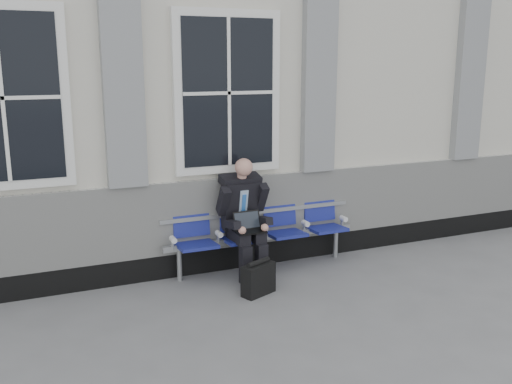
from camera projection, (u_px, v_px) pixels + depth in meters
name	position (u px, v px, depth m)	size (l,w,h in m)	color
ground	(247.00, 318.00, 5.95)	(70.00, 70.00, 0.00)	slate
station_building	(158.00, 89.00, 8.56)	(14.40, 4.40, 4.49)	beige
bench	(261.00, 227.00, 7.30)	(2.60, 0.47, 0.91)	#9EA0A3
businessman	(244.00, 213.00, 7.00)	(0.61, 0.82, 1.48)	black
briefcase	(258.00, 278.00, 6.53)	(0.44, 0.31, 0.42)	black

